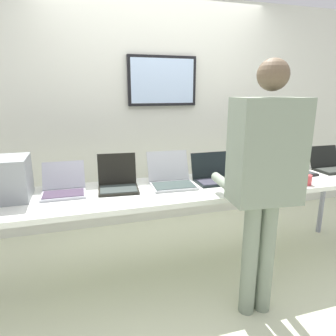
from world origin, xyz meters
The scene contains 12 objects.
ground centered at (0.00, 0.00, -0.02)m, with size 8.00×8.00×0.04m, color beige.
back_wall centered at (0.00, 1.13, 1.27)m, with size 8.00×0.11×2.53m.
workbench centered at (0.00, 0.00, 0.73)m, with size 3.47×0.70×0.78m.
laptop_station_0 centered at (-1.02, 0.11, 0.83)m, with size 0.33×0.35×0.22m.
laptop_station_1 centered at (-0.61, 0.10, 0.84)m, with size 0.34×0.33×0.27m.
laptop_station_2 centered at (-0.16, 0.08, 0.84)m, with size 0.38×0.39×0.26m.
laptop_station_3 centered at (0.22, 0.07, 0.83)m, with size 0.34×0.29×0.24m.
laptop_station_4 centered at (0.67, 0.08, 0.83)m, with size 0.31×0.30×0.23m.
laptop_station_5 centered at (1.06, 0.10, 0.83)m, with size 0.34×0.36×0.23m.
laptop_station_6 centered at (1.50, 0.08, 0.83)m, with size 0.34×0.32×0.22m.
person centered at (0.25, -0.62, 1.05)m, with size 0.47×0.62×1.74m.
coffee_mug centered at (0.93, -0.25, 0.82)m, with size 0.08×0.08×0.08m.
Camera 1 is at (-0.89, -2.23, 1.55)m, focal length 32.11 mm.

